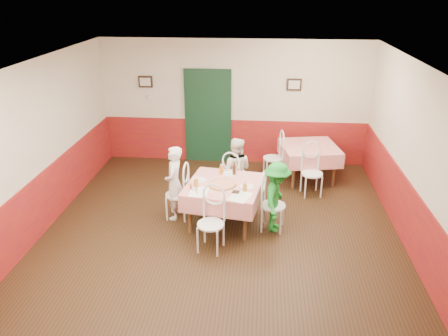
# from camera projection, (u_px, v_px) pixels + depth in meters

# --- Properties ---
(floor) EXTENTS (7.00, 7.00, 0.00)m
(floor) POSITION_uv_depth(u_px,v_px,m) (219.00, 240.00, 7.16)
(floor) COLOR black
(floor) RESTS_ON ground
(ceiling) EXTENTS (7.00, 7.00, 0.00)m
(ceiling) POSITION_uv_depth(u_px,v_px,m) (218.00, 69.00, 6.06)
(ceiling) COLOR white
(ceiling) RESTS_ON back_wall
(back_wall) EXTENTS (6.00, 0.10, 2.80)m
(back_wall) POSITION_uv_depth(u_px,v_px,m) (234.00, 103.00, 9.81)
(back_wall) COLOR beige
(back_wall) RESTS_ON ground
(front_wall) EXTENTS (6.00, 0.10, 2.80)m
(front_wall) POSITION_uv_depth(u_px,v_px,m) (173.00, 332.00, 3.41)
(front_wall) COLOR beige
(front_wall) RESTS_ON ground
(left_wall) EXTENTS (0.10, 7.00, 2.80)m
(left_wall) POSITION_uv_depth(u_px,v_px,m) (29.00, 155.00, 6.86)
(left_wall) COLOR beige
(left_wall) RESTS_ON ground
(right_wall) EXTENTS (0.10, 7.00, 2.80)m
(right_wall) POSITION_uv_depth(u_px,v_px,m) (423.00, 169.00, 6.36)
(right_wall) COLOR beige
(right_wall) RESTS_ON ground
(wainscot_back) EXTENTS (6.00, 0.03, 1.00)m
(wainscot_back) POSITION_uv_depth(u_px,v_px,m) (234.00, 141.00, 10.16)
(wainscot_back) COLOR maroon
(wainscot_back) RESTS_ON ground
(wainscot_left) EXTENTS (0.03, 7.00, 1.00)m
(wainscot_left) POSITION_uv_depth(u_px,v_px,m) (40.00, 206.00, 7.21)
(wainscot_left) COLOR maroon
(wainscot_left) RESTS_ON ground
(wainscot_right) EXTENTS (0.03, 7.00, 1.00)m
(wainscot_right) POSITION_uv_depth(u_px,v_px,m) (412.00, 222.00, 6.72)
(wainscot_right) COLOR maroon
(wainscot_right) RESTS_ON ground
(door) EXTENTS (0.96, 0.06, 2.10)m
(door) POSITION_uv_depth(u_px,v_px,m) (208.00, 118.00, 9.96)
(door) COLOR black
(door) RESTS_ON ground
(picture_left) EXTENTS (0.32, 0.03, 0.26)m
(picture_left) POSITION_uv_depth(u_px,v_px,m) (145.00, 82.00, 9.76)
(picture_left) COLOR black
(picture_left) RESTS_ON back_wall
(picture_right) EXTENTS (0.32, 0.03, 0.26)m
(picture_right) POSITION_uv_depth(u_px,v_px,m) (294.00, 85.00, 9.48)
(picture_right) COLOR black
(picture_right) RESTS_ON back_wall
(thermostat) EXTENTS (0.10, 0.03, 0.10)m
(thermostat) POSITION_uv_depth(u_px,v_px,m) (151.00, 97.00, 9.89)
(thermostat) COLOR white
(thermostat) RESTS_ON back_wall
(main_table) EXTENTS (1.39, 1.39, 0.77)m
(main_table) POSITION_uv_depth(u_px,v_px,m) (224.00, 204.00, 7.54)
(main_table) COLOR red
(main_table) RESTS_ON ground
(second_table) EXTENTS (1.31, 1.31, 0.77)m
(second_table) POSITION_uv_depth(u_px,v_px,m) (308.00, 163.00, 9.25)
(second_table) COLOR red
(second_table) RESTS_ON ground
(chair_left) EXTENTS (0.45, 0.45, 0.90)m
(chair_left) POSITION_uv_depth(u_px,v_px,m) (177.00, 195.00, 7.71)
(chair_left) COLOR white
(chair_left) RESTS_ON ground
(chair_right) EXTENTS (0.48, 0.48, 0.90)m
(chair_right) POSITION_uv_depth(u_px,v_px,m) (273.00, 206.00, 7.32)
(chair_right) COLOR white
(chair_right) RESTS_ON ground
(chair_far) EXTENTS (0.55, 0.55, 0.90)m
(chair_far) POSITION_uv_depth(u_px,v_px,m) (235.00, 180.00, 8.27)
(chair_far) COLOR white
(chair_far) RESTS_ON ground
(chair_near) EXTENTS (0.50, 0.50, 0.90)m
(chair_near) POSITION_uv_depth(u_px,v_px,m) (211.00, 224.00, 6.76)
(chair_near) COLOR white
(chair_near) RESTS_ON ground
(chair_second_a) EXTENTS (0.49, 0.49, 0.90)m
(chair_second_a) POSITION_uv_depth(u_px,v_px,m) (273.00, 158.00, 9.29)
(chair_second_a) COLOR white
(chair_second_a) RESTS_ON ground
(chair_second_b) EXTENTS (0.49, 0.49, 0.90)m
(chair_second_b) POSITION_uv_depth(u_px,v_px,m) (312.00, 174.00, 8.54)
(chair_second_b) COLOR white
(chair_second_b) RESTS_ON ground
(pizza) EXTENTS (0.51, 0.51, 0.03)m
(pizza) POSITION_uv_depth(u_px,v_px,m) (222.00, 184.00, 7.33)
(pizza) COLOR #B74723
(pizza) RESTS_ON main_table
(plate_left) EXTENTS (0.29, 0.29, 0.01)m
(plate_left) POSITION_uv_depth(u_px,v_px,m) (199.00, 180.00, 7.50)
(plate_left) COLOR white
(plate_left) RESTS_ON main_table
(plate_right) EXTENTS (0.29, 0.29, 0.01)m
(plate_right) POSITION_uv_depth(u_px,v_px,m) (247.00, 187.00, 7.27)
(plate_right) COLOR white
(plate_right) RESTS_ON main_table
(plate_far) EXTENTS (0.29, 0.29, 0.01)m
(plate_far) POSITION_uv_depth(u_px,v_px,m) (230.00, 174.00, 7.75)
(plate_far) COLOR white
(plate_far) RESTS_ON main_table
(glass_a) EXTENTS (0.09, 0.09, 0.14)m
(glass_a) POSITION_uv_depth(u_px,v_px,m) (196.00, 183.00, 7.24)
(glass_a) COLOR #BF7219
(glass_a) RESTS_ON main_table
(glass_b) EXTENTS (0.08, 0.08, 0.13)m
(glass_b) POSITION_uv_depth(u_px,v_px,m) (245.00, 187.00, 7.11)
(glass_b) COLOR #BF7219
(glass_b) RESTS_ON main_table
(glass_c) EXTENTS (0.08, 0.08, 0.13)m
(glass_c) POSITION_uv_depth(u_px,v_px,m) (221.00, 170.00, 7.75)
(glass_c) COLOR #BF7219
(glass_c) RESTS_ON main_table
(beer_bottle) EXTENTS (0.07, 0.07, 0.22)m
(beer_bottle) POSITION_uv_depth(u_px,v_px,m) (234.00, 169.00, 7.68)
(beer_bottle) COLOR #381C0A
(beer_bottle) RESTS_ON main_table
(shaker_a) EXTENTS (0.04, 0.04, 0.09)m
(shaker_a) POSITION_uv_depth(u_px,v_px,m) (194.00, 188.00, 7.12)
(shaker_a) COLOR silver
(shaker_a) RESTS_ON main_table
(shaker_b) EXTENTS (0.04, 0.04, 0.09)m
(shaker_b) POSITION_uv_depth(u_px,v_px,m) (197.00, 191.00, 7.02)
(shaker_b) COLOR silver
(shaker_b) RESTS_ON main_table
(shaker_c) EXTENTS (0.04, 0.04, 0.09)m
(shaker_c) POSITION_uv_depth(u_px,v_px,m) (191.00, 187.00, 7.18)
(shaker_c) COLOR #B23319
(shaker_c) RESTS_ON main_table
(menu_left) EXTENTS (0.31, 0.40, 0.00)m
(menu_left) POSITION_uv_depth(u_px,v_px,m) (199.00, 192.00, 7.11)
(menu_left) COLOR white
(menu_left) RESTS_ON main_table
(menu_right) EXTENTS (0.42, 0.48, 0.00)m
(menu_right) POSITION_uv_depth(u_px,v_px,m) (240.00, 197.00, 6.95)
(menu_right) COLOR white
(menu_right) RESTS_ON main_table
(wallet) EXTENTS (0.12, 0.11, 0.02)m
(wallet) POSITION_uv_depth(u_px,v_px,m) (236.00, 192.00, 7.08)
(wallet) COLOR black
(wallet) RESTS_ON main_table
(diner_left) EXTENTS (0.33, 0.49, 1.34)m
(diner_left) POSITION_uv_depth(u_px,v_px,m) (174.00, 183.00, 7.63)
(diner_left) COLOR gray
(diner_left) RESTS_ON ground
(diner_far) EXTENTS (0.66, 0.53, 1.27)m
(diner_far) POSITION_uv_depth(u_px,v_px,m) (236.00, 170.00, 8.24)
(diner_far) COLOR gray
(diner_far) RESTS_ON ground
(diner_right) EXTENTS (0.57, 0.85, 1.23)m
(diner_right) POSITION_uv_depth(u_px,v_px,m) (276.00, 197.00, 7.25)
(diner_right) COLOR gray
(diner_right) RESTS_ON ground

